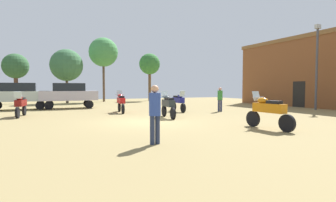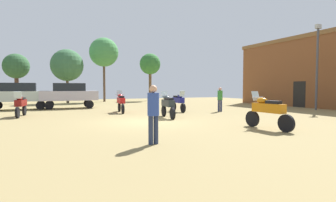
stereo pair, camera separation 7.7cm
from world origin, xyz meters
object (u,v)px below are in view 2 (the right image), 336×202
at_px(person_1, 220,98).
at_px(tree_2, 16,67).
at_px(motorcycle_1, 178,101).
at_px(tree_3, 150,65).
at_px(tree_5, 104,53).
at_px(car_1, 19,94).
at_px(person_2, 153,110).
at_px(motorcycle_3, 121,102).
at_px(brick_building, 327,72).
at_px(motorcycle_4, 21,104).
at_px(motorcycle_7, 268,111).
at_px(car_3, 69,94).
at_px(lamp_post, 317,62).
at_px(tree_7, 67,65).
at_px(motorcycle_6, 168,105).

height_order(person_1, tree_2, tree_2).
bearing_deg(motorcycle_1, person_1, 157.17).
relative_size(motorcycle_1, tree_3, 0.36).
bearing_deg(tree_5, car_1, -132.38).
height_order(person_2, tree_5, tree_5).
height_order(motorcycle_3, person_1, person_1).
bearing_deg(person_2, tree_2, 97.60).
bearing_deg(brick_building, motorcycle_3, 174.36).
height_order(motorcycle_4, tree_2, tree_2).
relative_size(brick_building, motorcycle_4, 6.87).
bearing_deg(motorcycle_7, tree_5, 90.17).
xyz_separation_m(motorcycle_3, car_3, (-2.85, 5.24, 0.45)).
distance_m(car_3, person_1, 11.82).
bearing_deg(lamp_post, motorcycle_1, 164.10).
relative_size(motorcycle_4, tree_7, 0.39).
relative_size(motorcycle_4, tree_2, 0.43).
relative_size(brick_building, tree_3, 2.55).
distance_m(motorcycle_7, person_2, 5.19).
bearing_deg(tree_7, motorcycle_3, -78.90).
bearing_deg(person_1, lamp_post, 45.39).
bearing_deg(car_1, motorcycle_7, -146.41).
xyz_separation_m(car_1, car_3, (3.55, -0.18, 0.00)).
height_order(motorcycle_1, person_2, person_2).
height_order(person_2, tree_7, tree_7).
bearing_deg(brick_building, tree_2, 148.58).
xyz_separation_m(motorcycle_6, car_1, (-8.02, 9.40, 0.45)).
distance_m(brick_building, car_1, 25.39).
height_order(motorcycle_4, person_2, person_2).
relative_size(motorcycle_7, car_3, 0.53).
xyz_separation_m(motorcycle_4, motorcycle_7, (9.37, -9.11, 0.03)).
bearing_deg(tree_3, motorcycle_7, -99.05).
height_order(motorcycle_7, lamp_post, lamp_post).
bearing_deg(tree_2, brick_building, -31.42).
bearing_deg(motorcycle_7, tree_3, 76.29).
distance_m(motorcycle_1, person_2, 10.51).
bearing_deg(motorcycle_7, person_2, -176.56).
xyz_separation_m(brick_building, lamp_post, (-4.08, -2.05, 0.50)).
height_order(motorcycle_7, tree_2, tree_2).
distance_m(person_1, tree_7, 17.73).
distance_m(motorcycle_3, car_1, 8.40).
bearing_deg(motorcycle_4, motorcycle_7, 143.29).
height_order(tree_5, tree_7, tree_5).
distance_m(motorcycle_4, motorcycle_7, 13.06).
height_order(motorcycle_4, motorcycle_6, motorcycle_6).
height_order(person_1, person_2, person_2).
xyz_separation_m(motorcycle_4, tree_5, (7.39, 14.37, 5.03)).
bearing_deg(motorcycle_7, motorcycle_1, 84.00).
bearing_deg(motorcycle_1, tree_2, -51.30).
distance_m(motorcycle_3, tree_7, 13.54).
relative_size(motorcycle_3, tree_5, 0.29).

